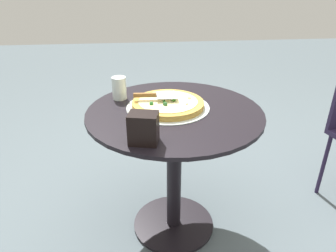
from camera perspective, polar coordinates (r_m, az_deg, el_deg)
name	(u,v)px	position (r m, az deg, el deg)	size (l,w,h in m)	color
ground_plane	(173,224)	(1.88, 1.01, -17.46)	(10.00, 10.00, 0.00)	#546066
patio_table	(174,148)	(1.57, 1.15, -3.95)	(0.83, 0.83, 0.72)	black
pizza_on_tray	(168,104)	(1.50, 0.00, 3.98)	(0.40, 0.40, 0.05)	silver
pizza_server	(155,95)	(1.50, -2.31, 5.59)	(0.08, 0.21, 0.02)	silver
drinking_cup	(119,88)	(1.61, -8.89, 6.84)	(0.07, 0.07, 0.11)	silver
napkin_dispenser	(143,128)	(1.18, -4.49, -0.41)	(0.11, 0.08, 0.12)	black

